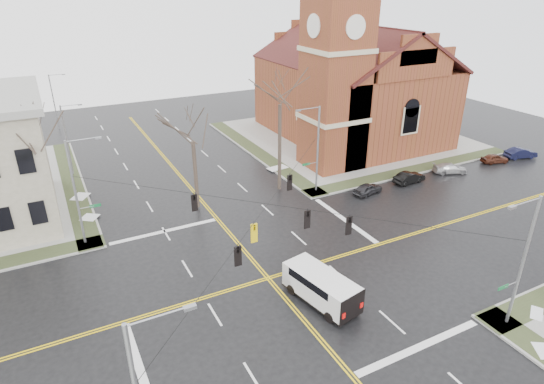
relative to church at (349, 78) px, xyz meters
name	(u,v)px	position (x,y,z in m)	size (l,w,h in m)	color
ground	(268,278)	(-24.76, -24.78, -8.43)	(120.00, 120.00, 0.00)	black
sidewalks	(268,277)	(-24.76, -24.78, -8.36)	(80.00, 80.00, 0.17)	gray
road_markings	(268,278)	(-24.76, -24.78, -8.43)	(100.00, 100.00, 0.01)	gold
church	(349,78)	(0.00, 0.00, 0.00)	(24.28, 27.48, 27.50)	brown
signal_pole_ne	(316,147)	(-13.44, -13.28, -3.48)	(2.75, 0.22, 9.00)	gray
signal_pole_nw	(77,190)	(-36.09, -13.28, -3.48)	(2.75, 0.22, 9.00)	gray
signal_pole_se	(522,260)	(-13.44, -36.28, -3.48)	(2.75, 0.22, 9.00)	gray
span_wires	(268,204)	(-24.76, -24.78, -2.23)	(23.02, 23.02, 0.03)	black
traffic_signals	(272,218)	(-24.76, -25.45, -2.98)	(8.21, 8.26, 1.30)	black
streetlight_north_a	(68,138)	(-35.42, 3.22, -3.97)	(2.30, 0.20, 8.00)	gray
streetlight_north_b	(55,100)	(-35.42, 23.22, -3.97)	(2.30, 0.20, 8.00)	gray
cargo_van	(319,284)	(-22.81, -28.63, -7.14)	(3.33, 6.09, 2.19)	white
parked_car_a	(368,189)	(-8.83, -16.28, -7.85)	(1.39, 3.44, 1.17)	#232325
parked_car_b	(409,178)	(-2.96, -16.06, -7.81)	(1.32, 3.80, 1.25)	black
parked_car_c	(450,168)	(3.26, -16.05, -7.87)	(1.59, 3.90, 1.13)	#AAABAD
parked_car_d	(495,158)	(10.58, -16.23, -7.87)	(1.34, 3.33, 1.14)	#482114
parked_car_e	(521,153)	(14.89, -16.56, -7.77)	(1.41, 4.03, 1.33)	black
tree_nw_far	(36,140)	(-38.22, -10.74, 0.35)	(4.00, 4.00, 12.15)	#352A21
tree_nw_near	(193,137)	(-25.60, -11.25, -1.17)	(4.00, 4.00, 10.02)	#352A21
tree_ne	(280,98)	(-16.52, -11.18, 1.37)	(4.00, 4.00, 13.58)	#352A21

